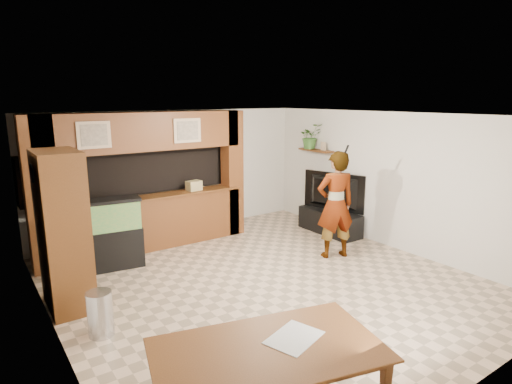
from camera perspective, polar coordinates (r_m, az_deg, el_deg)
floor at (r=6.93m, az=1.05°, el=-11.85°), size 6.50×6.50×0.00m
ceiling at (r=6.32m, az=1.14°, el=10.16°), size 6.50×6.50×0.00m
wall_back at (r=9.28m, az=-10.82°, el=2.61°), size 6.00×0.00×6.00m
wall_left at (r=5.38m, az=-25.82°, el=-5.62°), size 0.00×6.50×6.50m
wall_right at (r=8.58m, az=17.51°, el=1.46°), size 0.00×6.50×6.50m
partition at (r=8.36m, az=-15.01°, el=1.43°), size 4.20×0.99×2.60m
wall_clock at (r=6.22m, az=-27.58°, el=2.21°), size 0.05×0.25×0.25m
wall_shelf at (r=9.71m, az=7.97°, el=5.54°), size 0.25×0.90×0.04m
pantry_cabinet at (r=6.33m, az=-24.33°, el=-4.82°), size 0.55×0.90×2.19m
trash_can at (r=5.74m, az=-20.07°, el=-15.01°), size 0.31×0.31×0.57m
aquarium at (r=7.65m, az=-19.09°, el=-5.44°), size 1.10×0.41×1.21m
tv_stand at (r=9.36m, az=9.81°, el=-3.92°), size 0.53×1.45×0.48m
television at (r=9.20m, az=9.96°, el=-0.06°), size 0.60×1.40×0.81m
photo_frame at (r=9.53m, az=8.96°, el=6.05°), size 0.03×0.14×0.18m
potted_plant at (r=9.78m, az=7.24°, el=7.38°), size 0.56×0.51×0.56m
person at (r=7.80m, az=10.55°, el=-1.69°), size 0.82×0.67×1.95m
microphone at (r=7.55m, az=11.99°, el=5.60°), size 0.04×0.10×0.16m
newspaper_a at (r=4.14m, az=5.10°, el=-18.77°), size 0.60×0.51×0.01m
counter_box at (r=8.62m, az=-8.28°, el=0.85°), size 0.32×0.24×0.19m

